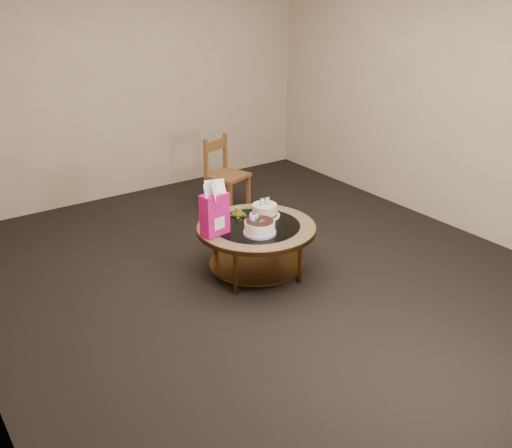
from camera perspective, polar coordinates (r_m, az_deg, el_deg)
ground at (r=5.01m, az=0.04°, el=-4.89°), size 5.00×5.00×0.00m
room_walls at (r=4.47m, az=0.05°, el=12.71°), size 4.52×5.02×2.61m
coffee_table at (r=4.84m, az=0.05°, el=-0.96°), size 1.02×1.02×0.46m
decorated_cake at (r=4.62m, az=0.34°, el=-0.37°), size 0.27×0.27×0.16m
cream_cake at (r=4.96m, az=0.87°, el=1.37°), size 0.27×0.27×0.17m
gift_bag at (r=4.57m, az=-4.18°, el=1.54°), size 0.24×0.19×0.44m
pillar_candle at (r=4.98m, az=-1.77°, el=1.15°), size 0.12×0.12×0.09m
dining_chair at (r=6.19m, az=-3.11°, el=5.00°), size 0.48×0.48×0.81m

